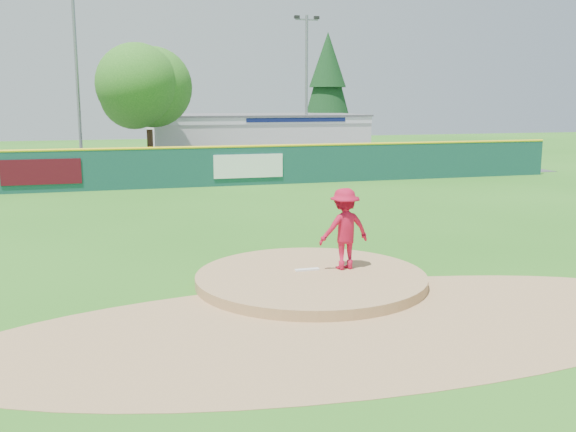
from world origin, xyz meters
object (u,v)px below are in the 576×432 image
object	(u,v)px
deciduous_tree	(148,96)
light_pole_left	(77,71)
van	(153,162)
conifer_tree	(328,85)
light_pole_right	(306,82)
pitcher	(344,229)
pool_building_grp	(255,137)

from	to	relation	value
deciduous_tree	light_pole_left	distance (m)	4.72
van	deciduous_tree	distance (m)	3.87
conifer_tree	deciduous_tree	bearing A→B (deg)	-143.75
light_pole_right	deciduous_tree	bearing A→B (deg)	-160.02
conifer_tree	van	bearing A→B (deg)	-141.54
light_pole_left	light_pole_right	size ratio (longest dim) A/B	1.10
van	conifer_tree	distance (m)	19.64
light_pole_left	deciduous_tree	bearing A→B (deg)	-26.57
pitcher	pool_building_grp	world-z (taller)	pool_building_grp
pitcher	conifer_tree	xyz separation A→B (m)	(12.07, 35.76, 4.30)
van	light_pole_left	xyz separation A→B (m)	(-4.08, 2.85, 5.27)
light_pole_right	conifer_tree	bearing A→B (deg)	60.26
conifer_tree	light_pole_right	size ratio (longest dim) A/B	0.95
pool_building_grp	conifer_tree	bearing A→B (deg)	29.78
conifer_tree	light_pole_left	world-z (taller)	light_pole_left
deciduous_tree	light_pole_left	xyz separation A→B (m)	(-4.00, 2.00, 1.50)
pitcher	pool_building_grp	bearing A→B (deg)	-105.77
deciduous_tree	pitcher	bearing A→B (deg)	-83.26
van	deciduous_tree	bearing A→B (deg)	1.92
conifer_tree	light_pole_right	world-z (taller)	light_pole_right
pitcher	light_pole_left	bearing A→B (deg)	-82.18
light_pole_left	pitcher	bearing A→B (deg)	-75.49
pitcher	conifer_tree	size ratio (longest dim) A/B	0.21
van	pool_building_grp	distance (m)	11.18
van	pool_building_grp	xyz separation A→B (m)	(7.92, 7.84, 0.89)
deciduous_tree	light_pole_left	world-z (taller)	light_pole_left
conifer_tree	light_pole_right	bearing A→B (deg)	-119.74
van	pool_building_grp	size ratio (longest dim) A/B	0.36
van	pitcher	bearing A→B (deg)	-176.95
pitcher	van	bearing A→B (deg)	-89.91
pool_building_grp	conifer_tree	distance (m)	8.95
light_pole_left	light_pole_right	distance (m)	15.14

